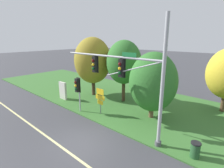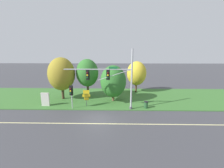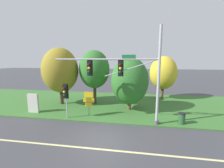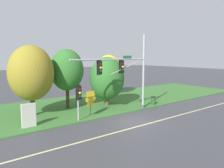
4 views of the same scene
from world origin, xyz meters
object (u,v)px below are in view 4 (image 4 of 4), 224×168
info_kiosk (29,115)px  trash_bin (153,100)px  tree_left_of_mast (67,70)px  tree_nearest_road (31,73)px  traffic_signal_mast (127,70)px  tree_behind_signpost (107,79)px  pedestrian_signal_near_kerb (79,95)px  tree_mid_verge (109,70)px  route_sign_post (90,100)px

info_kiosk → trash_bin: bearing=-2.2°
tree_left_of_mast → trash_bin: tree_left_of_mast is taller
tree_nearest_road → traffic_signal_mast: bearing=-27.1°
tree_behind_signpost → trash_bin: (4.48, -2.97, -2.61)m
pedestrian_signal_near_kerb → tree_mid_verge: 13.26m
tree_mid_verge → tree_left_of_mast: bearing=-155.1°
pedestrian_signal_near_kerb → tree_left_of_mast: 5.42m
trash_bin → tree_mid_verge: bearing=91.4°
traffic_signal_mast → trash_bin: 5.85m
traffic_signal_mast → tree_nearest_road: (-8.19, 4.20, -0.21)m
pedestrian_signal_near_kerb → tree_behind_signpost: bearing=31.8°
pedestrian_signal_near_kerb → tree_left_of_mast: size_ratio=0.50×
trash_bin → pedestrian_signal_near_kerb: bearing=-177.5°
traffic_signal_mast → route_sign_post: bearing=165.7°
tree_mid_verge → info_kiosk: tree_mid_verge is taller
traffic_signal_mast → tree_behind_signpost: bearing=90.7°
traffic_signal_mast → trash_bin: size_ratio=9.56×
tree_behind_signpost → route_sign_post: bearing=-147.1°
tree_mid_verge → route_sign_post: bearing=-135.5°
traffic_signal_mast → trash_bin: bearing=4.9°
tree_behind_signpost → info_kiosk: tree_behind_signpost is taller
tree_nearest_road → pedestrian_signal_near_kerb: bearing=-58.1°
traffic_signal_mast → tree_behind_signpost: (-0.04, 3.35, -1.17)m
pedestrian_signal_near_kerb → tree_nearest_road: (-2.65, 4.26, 1.74)m
pedestrian_signal_near_kerb → tree_left_of_mast: tree_left_of_mast is taller
pedestrian_signal_near_kerb → route_sign_post: pedestrian_signal_near_kerb is taller
traffic_signal_mast → route_sign_post: size_ratio=3.77×
tree_behind_signpost → tree_mid_verge: size_ratio=0.96×
tree_left_of_mast → info_kiosk: 7.35m
tree_behind_signpost → info_kiosk: size_ratio=2.91×
tree_nearest_road → tree_behind_signpost: (8.15, -0.85, -0.96)m
route_sign_post → trash_bin: size_ratio=2.54×
tree_behind_signpost → tree_mid_verge: tree_mid_verge is taller
route_sign_post → info_kiosk: 5.82m
tree_left_of_mast → info_kiosk: tree_left_of_mast is taller
tree_behind_signpost → tree_nearest_road: bearing=174.1°
traffic_signal_mast → tree_nearest_road: 9.21m
info_kiosk → trash_bin: (13.99, -0.55, -0.47)m
traffic_signal_mast → route_sign_post: traffic_signal_mast is taller
tree_mid_verge → trash_bin: (0.21, -8.43, -3.04)m
route_sign_post → tree_mid_verge: (7.98, 7.85, 2.02)m
pedestrian_signal_near_kerb → trash_bin: size_ratio=3.41×
tree_nearest_road → tree_left_of_mast: size_ratio=1.05×
tree_left_of_mast → trash_bin: (8.68, -4.50, -3.66)m
route_sign_post → tree_left_of_mast: (-0.49, 3.92, 2.64)m
pedestrian_signal_near_kerb → tree_mid_verge: bearing=42.2°
tree_behind_signpost → tree_left_of_mast: bearing=160.1°
trash_bin → traffic_signal_mast: bearing=-175.1°
route_sign_post → trash_bin: 8.28m
tree_left_of_mast → trash_bin: size_ratio=6.85×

